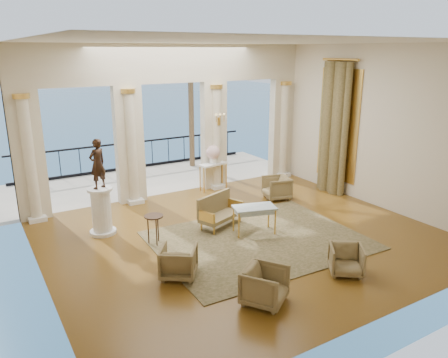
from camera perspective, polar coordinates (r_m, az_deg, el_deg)
floor at (r=10.65m, az=2.51°, el=-7.47°), size 9.00×9.00×0.00m
room_walls at (r=8.94m, az=6.73°, el=7.07°), size 9.00×9.00×9.00m
arcade at (r=13.20m, az=-6.65°, el=8.82°), size 9.00×0.56×4.50m
terrace at (r=15.53m, az=-9.38°, el=-0.06°), size 10.00×3.60×0.10m
balustrade at (r=16.87m, az=-11.49°, el=2.76°), size 9.00×0.06×1.03m
palm_tree at (r=16.45m, az=-4.46°, el=15.66°), size 2.00×2.00×4.50m
sea at (r=69.08m, az=-26.38°, el=6.24°), size 160.00×160.00×0.00m
curtain at (r=13.83m, az=14.14°, el=6.42°), size 0.33×1.40×4.09m
window_frame at (r=13.95m, az=14.71°, el=6.80°), size 0.04×1.60×3.40m
wall_sconce at (r=13.61m, az=-0.63°, el=7.65°), size 0.30×0.11×0.33m
rug at (r=10.44m, az=4.55°, el=-7.98°), size 4.87×3.85×0.02m
armchair_a at (r=7.94m, az=5.37°, el=-13.50°), size 0.97×0.96×0.74m
armchair_b at (r=9.19m, az=15.68°, el=-9.97°), size 0.87×0.86×0.65m
armchair_c at (r=13.20m, az=6.89°, el=-1.01°), size 0.85×0.88×0.75m
armchair_d at (r=8.79m, az=-5.96°, el=-10.50°), size 0.93×0.92×0.70m
settee at (r=11.10m, az=-0.73°, el=-4.15°), size 1.35×0.94×0.83m
game_table at (r=10.60m, az=3.99°, el=-3.99°), size 1.12×0.81×0.69m
pedestal at (r=11.00m, az=-15.70°, el=-4.16°), size 0.64×0.64×1.17m
statue at (r=10.65m, az=-16.20°, el=1.91°), size 0.51×0.44×1.20m
console_table at (r=13.86m, az=-1.42°, el=1.46°), size 0.97×0.51×0.87m
urn at (r=13.74m, az=-1.44°, el=3.38°), size 0.43×0.43×0.58m
side_table at (r=10.12m, az=-9.16°, el=-5.27°), size 0.44×0.44×0.71m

